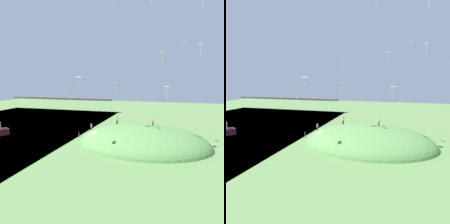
{
  "view_description": "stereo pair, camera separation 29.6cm",
  "coord_description": "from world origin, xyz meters",
  "views": [
    {
      "loc": [
        14.24,
        -38.48,
        12.77
      ],
      "look_at": [
        1.89,
        3.69,
        5.87
      ],
      "focal_mm": 34.87,
      "sensor_mm": 36.0,
      "label": 1
    },
    {
      "loc": [
        14.53,
        -38.39,
        12.77
      ],
      "look_at": [
        1.89,
        3.69,
        5.87
      ],
      "focal_mm": 34.87,
      "sensor_mm": 36.0,
      "label": 2
    }
  ],
  "objects": [
    {
      "name": "ground_plane",
      "position": [
        0.0,
        0.0,
        0.0
      ],
      "size": [
        160.0,
        160.0,
        0.0
      ],
      "primitive_type": "plane",
      "color": "#658D4C"
    },
    {
      "name": "grass_hill",
      "position": [
        8.58,
        2.18,
        0.0
      ],
      "size": [
        25.17,
        18.42,
        7.48
      ],
      "primitive_type": "ellipsoid",
      "color": "#61944D",
      "rests_on": "ground_plane"
    },
    {
      "name": "bridge_deck_far",
      "position": [
        -29.06,
        37.01,
        4.83
      ],
      "size": [
        41.74,
        1.8,
        0.7
      ],
      "primitive_type": "cube",
      "color": "#56504D"
    },
    {
      "name": "person_walking_path",
      "position": [
        10.32,
        2.61,
        4.74
      ],
      "size": [
        0.61,
        0.61,
        1.67
      ],
      "rotation": [
        0.0,
        0.0,
        3.72
      ],
      "color": "#4F533B",
      "rests_on": "grass_hill"
    },
    {
      "name": "person_watching_kites",
      "position": [
        2.42,
        5.82,
        4.03
      ],
      "size": [
        0.64,
        0.64,
        1.8
      ],
      "rotation": [
        0.0,
        0.0,
        0.44
      ],
      "color": "black",
      "rests_on": "grass_hill"
    },
    {
      "name": "person_on_hilltop",
      "position": [
        -2.49,
        3.17,
        2.72
      ],
      "size": [
        0.46,
        0.46,
        1.58
      ],
      "rotation": [
        0.0,
        0.0,
        4.88
      ],
      "color": "#303225",
      "rests_on": "grass_hill"
    },
    {
      "name": "kite_0",
      "position": [
        4.1,
        -1.59,
        11.97
      ],
      "size": [
        1.21,
        1.0,
        2.21
      ],
      "color": "silver"
    },
    {
      "name": "kite_2",
      "position": [
        -3.95,
        0.7,
        12.84
      ],
      "size": [
        1.29,
        1.27,
        1.84
      ],
      "color": "white"
    },
    {
      "name": "kite_3",
      "position": [
        15.59,
        7.3,
        19.69
      ],
      "size": [
        0.84,
        0.8,
        1.21
      ],
      "color": "white"
    },
    {
      "name": "kite_5",
      "position": [
        -0.92,
        -8.78,
        10.81
      ],
      "size": [
        0.74,
        0.95,
        1.62
      ],
      "color": "white"
    },
    {
      "name": "kite_6",
      "position": [
        17.64,
        -1.63,
        17.79
      ],
      "size": [
        0.82,
        0.85,
        1.82
      ],
      "color": "white"
    },
    {
      "name": "kite_8",
      "position": [
        11.77,
        1.26,
        17.01
      ],
      "size": [
        1.12,
        1.11,
        2.1
      ],
      "color": "silver"
    },
    {
      "name": "kite_11",
      "position": [
        12.96,
        -1.08,
        11.26
      ],
      "size": [
        1.26,
        1.18,
        2.0
      ],
      "color": "silver"
    },
    {
      "name": "kite_12",
      "position": [
        1.96,
        6.91,
        16.2
      ],
      "size": [
        0.56,
        0.79,
        1.49
      ],
      "color": "white"
    },
    {
      "name": "mooring_post",
      "position": [
        -5.55,
        3.52,
        0.58
      ],
      "size": [
        0.14,
        0.14,
        1.17
      ],
      "primitive_type": "cylinder",
      "color": "brown",
      "rests_on": "ground_plane"
    }
  ]
}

